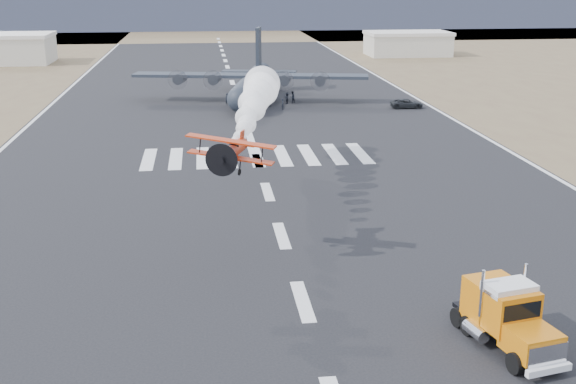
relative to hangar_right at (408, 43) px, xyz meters
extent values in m
cube|color=brown|center=(-46.00, 80.00, -3.01)|extent=(500.00, 80.00, 0.00)
cube|color=gray|center=(-111.00, 110.00, 5.49)|extent=(150.00, 50.00, 17.00)
cube|color=gray|center=(-46.00, 110.00, 3.49)|extent=(150.00, 50.00, 13.00)
cube|color=gray|center=(19.00, 110.00, 4.49)|extent=(150.00, 50.00, 15.00)
cube|color=gray|center=(84.00, 110.00, 5.49)|extent=(150.00, 50.00, 17.00)
cube|color=#AEA99A|center=(0.00, 0.00, -0.41)|extent=(20.00, 12.00, 5.20)
cube|color=silver|center=(0.00, 0.00, 2.49)|extent=(20.50, 12.50, 0.80)
cube|color=black|center=(-35.87, -144.06, -2.43)|extent=(2.63, 7.24, 0.26)
cube|color=orange|center=(-35.21, -147.15, -1.59)|extent=(2.90, 2.98, 1.37)
cube|color=silver|center=(-34.93, -148.43, -1.69)|extent=(2.30, 0.64, 1.16)
cube|color=white|center=(-34.89, -148.64, -2.43)|extent=(2.64, 0.86, 0.37)
cube|color=orange|center=(-35.60, -145.29, -0.69)|extent=(2.97, 2.40, 2.32)
cube|color=black|center=(-35.42, -146.17, -0.33)|extent=(2.29, 0.61, 0.95)
cube|color=white|center=(-35.67, -144.98, 0.52)|extent=(2.93, 2.20, 0.53)
cube|color=orange|center=(-36.00, -143.44, -1.01)|extent=(3.01, 2.61, 2.74)
cylinder|color=black|center=(-36.30, -147.81, -2.43)|extent=(0.65, 1.22, 1.16)
cylinder|color=black|center=(-33.93, -147.30, -2.43)|extent=(0.65, 1.22, 1.16)
cylinder|color=black|center=(-37.23, -143.49, -2.43)|extent=(0.65, 1.22, 1.16)
cylinder|color=black|center=(-34.86, -142.98, -2.43)|extent=(0.65, 1.22, 1.16)
cylinder|color=black|center=(-37.45, -142.46, -2.43)|extent=(0.65, 1.22, 1.16)
cylinder|color=black|center=(-35.08, -141.95, -2.43)|extent=(0.65, 1.22, 1.16)
cylinder|color=red|center=(-49.85, -129.58, 4.83)|extent=(1.72, 5.19, 0.92)
sphere|color=black|center=(-49.81, -129.38, 5.19)|extent=(0.72, 0.72, 0.72)
cylinder|color=black|center=(-50.24, -132.00, 4.83)|extent=(1.11, 0.77, 1.02)
cylinder|color=black|center=(-50.29, -132.36, 4.83)|extent=(2.23, 0.39, 2.25)
cube|color=red|center=(-49.91, -129.98, 4.48)|extent=(6.20, 1.99, 0.73)
cube|color=red|center=(-49.96, -130.29, 5.70)|extent=(6.40, 2.02, 0.75)
cube|color=red|center=(-49.47, -127.26, 5.35)|extent=(0.25, 0.92, 1.02)
cube|color=red|center=(-49.47, -127.26, 4.83)|extent=(2.13, 1.03, 0.08)
cylinder|color=black|center=(-50.78, -130.26, 3.61)|extent=(0.19, 0.46, 0.45)
cylinder|color=black|center=(-49.17, -130.52, 3.61)|extent=(0.19, 0.46, 0.45)
sphere|color=white|center=(-49.44, -127.06, 4.83)|extent=(0.72, 0.72, 0.72)
sphere|color=white|center=(-49.05, -124.63, 4.86)|extent=(1.01, 1.01, 1.01)
sphere|color=white|center=(-48.65, -122.21, 4.90)|extent=(1.31, 1.31, 1.31)
sphere|color=white|center=(-48.26, -119.79, 4.93)|extent=(1.61, 1.61, 1.61)
sphere|color=white|center=(-47.87, -117.37, 4.96)|extent=(1.91, 1.91, 1.91)
sphere|color=white|center=(-47.48, -114.94, 4.99)|extent=(2.20, 2.20, 2.20)
sphere|color=white|center=(-47.09, -112.52, 5.02)|extent=(2.50, 2.50, 2.50)
sphere|color=white|center=(-46.69, -110.10, 5.05)|extent=(2.80, 2.80, 2.80)
sphere|color=white|center=(-46.30, -107.68, 5.08)|extent=(3.10, 3.10, 3.10)
sphere|color=white|center=(-45.91, -105.25, 5.11)|extent=(3.39, 3.39, 3.39)
sphere|color=white|center=(-45.52, -102.83, 5.14)|extent=(3.69, 3.69, 3.69)
sphere|color=white|center=(-45.13, -100.41, 5.17)|extent=(3.99, 3.99, 3.99)
cylinder|color=#1C232A|center=(-43.90, -62.91, -0.57)|extent=(8.74, 26.49, 3.75)
sphere|color=#1C232A|center=(-46.43, -75.79, -0.57)|extent=(3.75, 3.75, 3.75)
cone|color=#1C232A|center=(-41.37, -50.02, -0.57)|extent=(4.76, 6.24, 3.75)
cube|color=#1C232A|center=(-44.08, -63.83, 1.21)|extent=(37.56, 11.09, 0.47)
cylinder|color=#1C232A|center=(-55.21, -62.12, 0.74)|extent=(2.34, 3.82, 1.69)
cylinder|color=#3F3F44|center=(-55.57, -63.96, 0.74)|extent=(3.14, 0.66, 3.19)
cylinder|color=#1C232A|center=(-49.69, -63.20, 0.74)|extent=(2.34, 3.82, 1.69)
cylinder|color=#3F3F44|center=(-50.05, -65.04, 0.74)|extent=(3.14, 0.66, 3.19)
cylinder|color=#1C232A|center=(-38.65, -65.37, 0.74)|extent=(2.34, 3.82, 1.69)
cylinder|color=#3F3F44|center=(-39.01, -67.21, 0.74)|extent=(3.14, 0.66, 3.19)
cylinder|color=#1C232A|center=(-33.13, -66.45, 0.74)|extent=(2.34, 3.82, 1.69)
cylinder|color=#3F3F44|center=(-33.49, -68.29, 0.74)|extent=(3.14, 0.66, 3.19)
cube|color=#1C232A|center=(-41.73, -51.87, 4.12)|extent=(1.37, 4.25, 7.50)
cube|color=#1C232A|center=(-41.64, -51.40, 0.18)|extent=(13.42, 5.29, 0.33)
cube|color=#1C232A|center=(-45.74, -61.59, -1.98)|extent=(2.19, 5.74, 1.50)
cylinder|color=black|center=(-45.74, -61.59, -2.49)|extent=(0.66, 1.10, 1.03)
cube|color=#1C232A|center=(-41.69, -62.38, -1.98)|extent=(2.19, 5.74, 1.50)
cylinder|color=black|center=(-41.69, -62.38, -2.49)|extent=(0.66, 1.10, 1.03)
cylinder|color=black|center=(-45.89, -73.03, -2.59)|extent=(0.53, 0.90, 0.84)
imported|color=black|center=(-20.63, -72.33, -2.32)|extent=(5.11, 2.63, 1.38)
imported|color=black|center=(-39.68, -71.23, -2.19)|extent=(0.53, 0.63, 1.65)
imported|color=black|center=(-37.52, -65.72, -2.07)|extent=(1.07, 0.94, 1.87)
imported|color=black|center=(-41.70, -67.23, -2.15)|extent=(0.68, 1.18, 1.72)
imported|color=black|center=(-45.44, -70.56, -2.08)|extent=(1.15, 0.71, 1.85)
imported|color=black|center=(-46.74, -67.76, -2.19)|extent=(0.90, 0.70, 1.63)
imported|color=black|center=(-38.48, -66.39, -2.10)|extent=(0.75, 1.74, 1.82)
imported|color=black|center=(-47.89, -66.41, -2.08)|extent=(0.79, 0.71, 1.85)
imported|color=black|center=(-41.52, -68.92, -2.20)|extent=(0.80, 0.92, 1.62)
camera|label=1|loc=(-51.90, -179.16, 16.84)|focal=45.00mm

